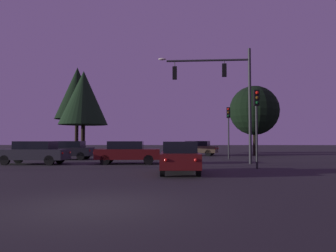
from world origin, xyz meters
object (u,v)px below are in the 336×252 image
(car_parked_lot, at_px, (69,150))
(tree_center_horizon, at_px, (77,93))
(car_far_lane, at_px, (197,148))
(traffic_light_corner_right, at_px, (228,122))
(car_nearside_lane, at_px, (180,157))
(traffic_light_corner_left, at_px, (257,113))
(car_crossing_right, at_px, (128,152))
(car_crossing_left, at_px, (34,152))
(tree_left_far, at_px, (254,110))
(tree_behind_sign, at_px, (83,98))
(traffic_signal_mast_arm, at_px, (225,86))

(car_parked_lot, xyz_separation_m, tree_center_horizon, (-2.57, 10.38, 6.20))
(car_far_lane, bearing_deg, traffic_light_corner_right, -71.23)
(car_nearside_lane, bearing_deg, traffic_light_corner_right, 70.85)
(traffic_light_corner_left, xyz_separation_m, car_parked_lot, (-13.45, 8.39, -2.34))
(traffic_light_corner_right, distance_m, car_crossing_right, 9.80)
(car_far_lane, xyz_separation_m, car_parked_lot, (-10.99, -7.45, -0.00))
(traffic_light_corner_right, distance_m, car_far_lane, 7.47)
(car_crossing_left, height_order, car_crossing_right, same)
(car_crossing_right, bearing_deg, tree_left_far, 47.37)
(car_crossing_right, distance_m, tree_center_horizon, 18.46)
(tree_behind_sign, distance_m, tree_left_far, 17.48)
(car_far_lane, height_order, tree_behind_sign, tree_behind_sign)
(car_nearside_lane, height_order, tree_center_horizon, tree_center_horizon)
(car_crossing_left, xyz_separation_m, car_parked_lot, (0.50, 5.52, -0.00))
(tree_center_horizon, bearing_deg, car_far_lane, -12.20)
(car_crossing_right, bearing_deg, tree_behind_sign, 120.41)
(car_crossing_right, bearing_deg, tree_center_horizon, 118.12)
(tree_left_far, bearing_deg, traffic_light_corner_right, -119.05)
(traffic_signal_mast_arm, height_order, traffic_light_corner_right, traffic_signal_mast_arm)
(tree_behind_sign, bearing_deg, traffic_light_corner_left, -44.56)
(car_nearside_lane, relative_size, tree_behind_sign, 0.51)
(car_crossing_left, relative_size, car_far_lane, 0.99)
(traffic_light_corner_right, distance_m, car_crossing_left, 15.30)
(car_parked_lot, bearing_deg, traffic_light_corner_right, 3.09)
(car_nearside_lane, distance_m, tree_center_horizon, 25.42)
(car_crossing_right, height_order, tree_behind_sign, tree_behind_sign)
(traffic_light_corner_right, distance_m, tree_behind_sign, 14.58)
(traffic_light_corner_left, bearing_deg, car_nearside_lane, -145.93)
(traffic_light_corner_right, relative_size, tree_behind_sign, 0.51)
(traffic_light_corner_right, height_order, car_nearside_lane, traffic_light_corner_right)
(tree_left_far, xyz_separation_m, tree_center_horizon, (-19.55, 3.00, 2.30))
(traffic_light_corner_right, xyz_separation_m, tree_center_horizon, (-15.85, 9.66, 3.90))
(traffic_light_corner_left, height_order, car_nearside_lane, traffic_light_corner_left)
(car_crossing_left, bearing_deg, traffic_light_corner_right, 24.36)
(car_parked_lot, bearing_deg, traffic_light_corner_left, -31.93)
(traffic_light_corner_right, xyz_separation_m, car_nearside_lane, (-4.19, -12.05, -2.30))
(car_parked_lot, bearing_deg, traffic_signal_mast_arm, -19.98)
(traffic_light_corner_left, relative_size, traffic_light_corner_right, 1.01)
(traffic_light_corner_right, height_order, car_crossing_right, traffic_light_corner_right)
(traffic_signal_mast_arm, xyz_separation_m, traffic_light_corner_right, (1.03, 5.17, -2.21))
(car_parked_lot, xyz_separation_m, tree_left_far, (16.98, 7.38, 3.91))
(car_nearside_lane, bearing_deg, car_parked_lot, 128.73)
(car_far_lane, distance_m, tree_center_horizon, 15.20)
(traffic_signal_mast_arm, xyz_separation_m, car_crossing_right, (-6.63, -0.50, -4.50))
(car_crossing_left, relative_size, tree_left_far, 0.63)
(car_nearside_lane, relative_size, car_crossing_left, 0.94)
(traffic_signal_mast_arm, xyz_separation_m, tree_center_horizon, (-14.82, 14.83, 1.70))
(tree_behind_sign, bearing_deg, tree_center_horizon, 113.33)
(traffic_light_corner_right, distance_m, car_parked_lot, 13.49)
(car_nearside_lane, height_order, tree_behind_sign, tree_behind_sign)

